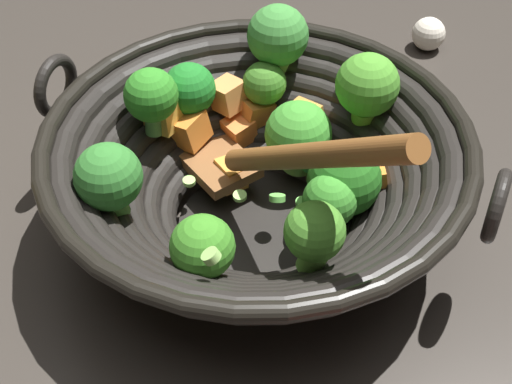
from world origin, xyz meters
TOP-DOWN VIEW (x-y plane):
  - ground_plane at (0.00, 0.00)m, footprint 4.00×4.00m
  - wok at (-0.00, 0.00)m, footprint 0.37×0.33m
  - garlic_bulb at (0.04, 0.33)m, footprint 0.04×0.04m

SIDE VIEW (x-z plane):
  - ground_plane at x=0.00m, z-range 0.00..0.00m
  - garlic_bulb at x=0.04m, z-range 0.00..0.04m
  - wok at x=0.00m, z-range -0.03..0.17m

